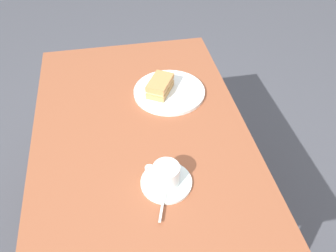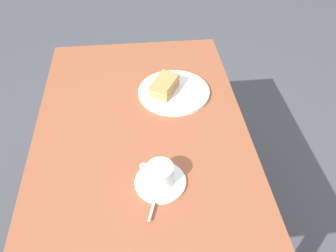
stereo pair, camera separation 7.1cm
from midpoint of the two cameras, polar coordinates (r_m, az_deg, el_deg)
The scene contains 7 objects.
ground_plane at distance 1.77m, azimuth -1.90°, elevation -18.11°, with size 6.00×6.00×0.00m, color #474950.
dining_table at distance 1.29m, azimuth -2.50°, elevation -5.84°, with size 1.25×0.75×0.71m.
sandwich_plate at distance 1.37m, azimuth 2.48°, elevation 5.61°, with size 0.28×0.28×0.01m, color white.
sandwich_front at distance 1.34m, azimuth 0.98°, elevation 6.64°, with size 0.14×0.12×0.06m.
coffee_saucer at distance 1.06m, azimuth 0.67°, elevation -9.27°, with size 0.16×0.16×0.01m, color white.
coffee_cup at distance 1.03m, azimuth 0.60°, elevation -7.90°, with size 0.08×0.10×0.07m.
spoon at distance 1.01m, azimuth -0.20°, elevation -12.35°, with size 0.10×0.04×0.01m.
Camera 2 is at (-0.84, -0.01, 1.56)m, focal length 36.98 mm.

